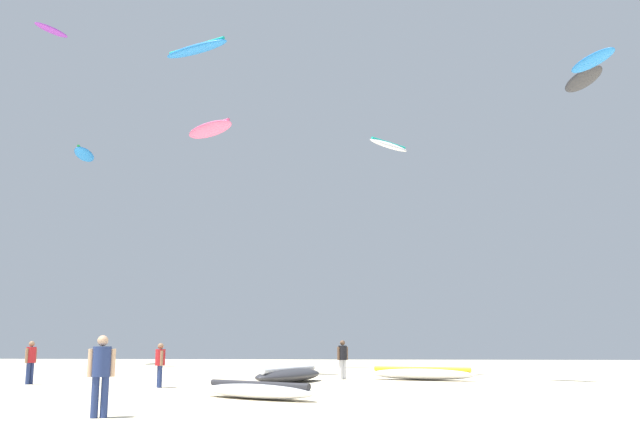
% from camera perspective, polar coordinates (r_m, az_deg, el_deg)
% --- Properties ---
extents(person_foreground, '(0.56, 0.40, 1.78)m').
position_cam_1_polar(person_foreground, '(16.69, -17.21, -12.12)').
color(person_foreground, navy).
rests_on(person_foreground, ground).
extents(person_midground, '(0.36, 0.47, 1.61)m').
position_cam_1_polar(person_midground, '(27.36, -12.75, -11.78)').
color(person_midground, navy).
rests_on(person_midground, ground).
extents(person_left, '(0.47, 0.41, 1.74)m').
position_cam_1_polar(person_left, '(32.86, 1.83, -11.67)').
color(person_left, silver).
rests_on(person_left, ground).
extents(person_right, '(0.38, 0.54, 1.70)m').
position_cam_1_polar(person_right, '(31.14, -22.27, -11.00)').
color(person_right, navy).
rests_on(person_right, ground).
extents(kite_grounded_near, '(4.94, 2.87, 0.62)m').
position_cam_1_polar(kite_grounded_near, '(32.33, 8.19, -12.90)').
color(kite_grounded_near, white).
rests_on(kite_grounded_near, ground).
extents(kite_grounded_mid, '(3.05, 5.68, 0.64)m').
position_cam_1_polar(kite_grounded_mid, '(29.98, -2.49, -13.10)').
color(kite_grounded_mid, '#2D2D33').
rests_on(kite_grounded_mid, ground).
extents(kite_grounded_far, '(4.14, 3.28, 0.51)m').
position_cam_1_polar(kite_grounded_far, '(21.45, -5.01, -14.25)').
color(kite_grounded_far, white).
rests_on(kite_grounded_far, ground).
extents(cooler_box, '(0.56, 0.36, 0.32)m').
position_cam_1_polar(cooler_box, '(24.50, -6.46, -13.96)').
color(cooler_box, '#E5598C').
rests_on(cooler_box, ground).
extents(kite_aloft_1, '(1.88, 2.86, 0.30)m').
position_cam_1_polar(kite_aloft_1, '(54.90, -20.82, 13.43)').
color(kite_aloft_1, purple).
extents(kite_aloft_2, '(3.99, 3.75, 0.78)m').
position_cam_1_polar(kite_aloft_2, '(43.85, -8.88, 6.47)').
color(kite_aloft_2, '#E5598C').
extents(kite_aloft_3, '(2.51, 2.79, 0.62)m').
position_cam_1_polar(kite_aloft_3, '(36.82, 5.56, 5.25)').
color(kite_aloft_3, white).
extents(kite_aloft_4, '(1.58, 2.65, 0.37)m').
position_cam_1_polar(kite_aloft_4, '(30.13, 21.09, 11.19)').
color(kite_aloft_4, blue).
extents(kite_aloft_5, '(1.58, 3.39, 0.64)m').
position_cam_1_polar(kite_aloft_5, '(35.70, 20.42, 9.87)').
color(kite_aloft_5, '#2D2D33').
extents(kite_aloft_6, '(1.93, 4.39, 0.71)m').
position_cam_1_polar(kite_aloft_6, '(60.06, -18.45, 4.30)').
color(kite_aloft_6, blue).
extents(kite_aloft_7, '(4.32, 3.06, 0.66)m').
position_cam_1_polar(kite_aloft_7, '(40.16, -9.93, 12.70)').
color(kite_aloft_7, blue).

